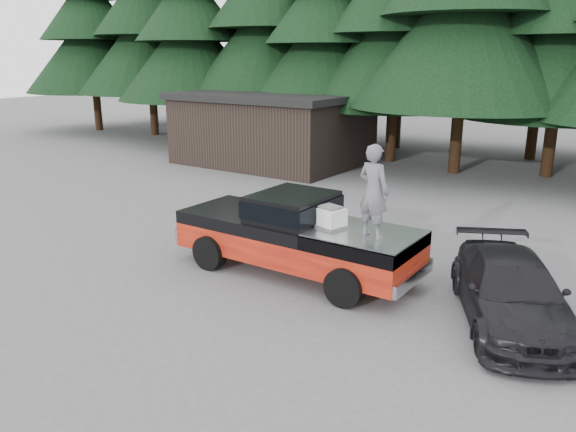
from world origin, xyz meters
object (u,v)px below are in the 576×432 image
Objects in this scene: pickup_truck at (296,246)px; air_compressor at (330,218)px; parked_car at (511,291)px; utility_building at (273,128)px; man_on_bed at (374,191)px.

air_compressor is (0.97, -0.11, 0.87)m from pickup_truck.
pickup_truck is at bearing -170.34° from air_compressor.
parked_car is 17.60m from utility_building.
parked_car is (4.83, 0.19, -0.02)m from pickup_truck.
man_on_bed is 0.23× the size of utility_building.
man_on_bed is at bearing -46.49° from utility_building.
pickup_truck is 0.71× the size of utility_building.
utility_building reaches higher than parked_car.
air_compressor is 3.97m from parked_car.
pickup_truck is 4.83m from parked_car.
pickup_truck is 14.33m from utility_building.
man_on_bed reaches higher than pickup_truck.
man_on_bed is (2.04, -0.21, 1.65)m from pickup_truck.
utility_building is at bearing 128.15° from pickup_truck.
air_compressor is at bearing -49.21° from utility_building.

